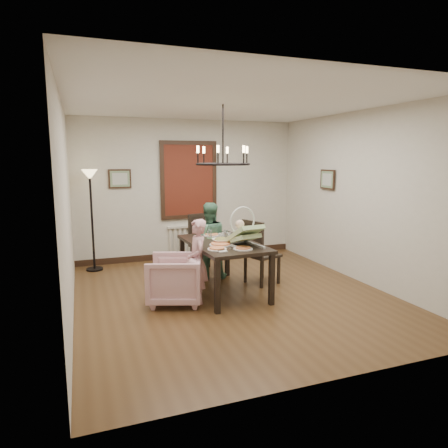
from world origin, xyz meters
TOP-DOWN VIEW (x-y plane):
  - room_shell at (0.00, 0.37)m, footprint 4.51×5.00m
  - dining_table at (-0.09, 0.19)m, footprint 1.03×1.72m
  - chair_far at (0.01, 1.39)m, footprint 0.56×0.56m
  - chair_right at (0.67, 0.39)m, footprint 0.60×0.60m
  - armchair at (-0.89, -0.01)m, footprint 0.96×0.95m
  - elderly_woman at (-0.58, -0.10)m, footprint 0.27×0.38m
  - seated_man at (-0.07, 0.97)m, footprint 0.59×0.50m
  - baby_bouncer at (0.10, -0.17)m, footprint 0.52×0.66m
  - salad_bowl at (-0.13, 0.13)m, footprint 0.33×0.33m
  - pizza_platter at (-0.20, -0.02)m, footprint 0.32×0.32m
  - drinking_glass at (-0.02, 0.16)m, footprint 0.08×0.08m
  - window_blinds at (0.00, 2.46)m, footprint 1.00×0.03m
  - radiator at (0.00, 2.48)m, footprint 0.92×0.12m
  - picture_back at (-1.35, 2.47)m, footprint 0.42×0.03m
  - picture_right at (2.21, 0.90)m, footprint 0.03×0.42m
  - floor_lamp at (-1.90, 2.15)m, footprint 0.30×0.30m
  - chandelier at (-0.09, 0.19)m, footprint 0.80×0.80m

SIDE VIEW (x-z plane):
  - armchair at x=-0.89m, z-range 0.00..0.69m
  - radiator at x=0.00m, z-range 0.04..0.66m
  - elderly_woman at x=-0.58m, z-range 0.00..0.99m
  - chair_far at x=0.01m, z-range 0.00..1.05m
  - chair_right at x=0.67m, z-range 0.00..1.07m
  - seated_man at x=-0.07m, z-range 0.00..1.08m
  - dining_table at x=-0.09m, z-range 0.30..1.09m
  - pizza_platter at x=-0.20m, z-range 0.78..0.82m
  - salad_bowl at x=-0.13m, z-range 0.78..0.86m
  - drinking_glass at x=-0.02m, z-range 0.78..0.94m
  - floor_lamp at x=-1.90m, z-range 0.00..1.80m
  - baby_bouncer at x=0.10m, z-range 0.78..1.18m
  - room_shell at x=0.00m, z-range -0.01..2.80m
  - window_blinds at x=0.00m, z-range 0.90..2.30m
  - picture_back at x=-1.35m, z-range 1.47..1.83m
  - picture_right at x=2.21m, z-range 1.47..1.83m
  - chandelier at x=-0.09m, z-range 1.93..1.97m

